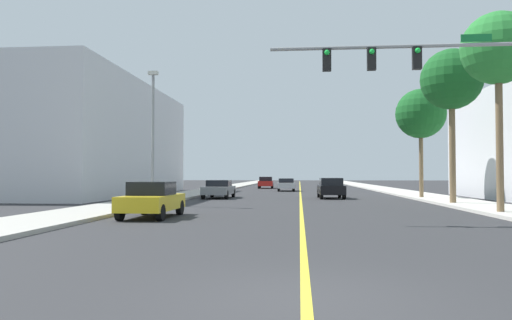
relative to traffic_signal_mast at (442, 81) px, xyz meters
name	(u,v)px	position (x,y,z in m)	size (l,w,h in m)	color
ground	(300,192)	(-5.16, 30.77, -5.21)	(192.00, 192.00, 0.00)	#2D2D30
sidewalk_left	(207,191)	(-14.77, 30.77, -5.14)	(3.48, 168.00, 0.15)	#B2ADA3
sidewalk_right	(397,191)	(4.45, 30.77, -5.14)	(3.48, 168.00, 0.15)	beige
lane_marking_center	(300,192)	(-5.16, 30.77, -5.21)	(0.16, 144.00, 0.01)	yellow
building_left_near	(59,140)	(-26.33, 22.46, -0.41)	(16.11, 25.34, 9.60)	silver
traffic_signal_mast	(442,81)	(0.00, 0.00, 0.00)	(9.54, 0.36, 6.76)	gray
street_lamp	(153,130)	(-13.53, 8.47, -0.89)	(0.56, 0.28, 7.50)	gray
palm_near	(498,50)	(3.48, 3.76, 2.04)	(3.18, 3.18, 8.77)	brown
palm_mid	(452,81)	(3.55, 10.48, 2.00)	(3.51, 3.51, 8.89)	brown
palm_far	(421,114)	(3.44, 17.21, 0.88)	(3.55, 3.55, 7.76)	brown
car_yellow	(152,199)	(-11.29, 1.22, -4.47)	(1.87, 3.96, 1.47)	gold
car_black	(331,188)	(-2.93, 17.73, -4.43)	(1.91, 3.88, 1.51)	black
car_red	(266,182)	(-9.51, 43.10, -4.47)	(1.98, 4.51, 1.47)	red
car_gray	(219,189)	(-11.24, 17.47, -4.51)	(1.91, 4.60, 1.35)	slate
car_silver	(286,184)	(-6.65, 33.22, -4.50)	(1.89, 4.63, 1.35)	#BCBCC1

